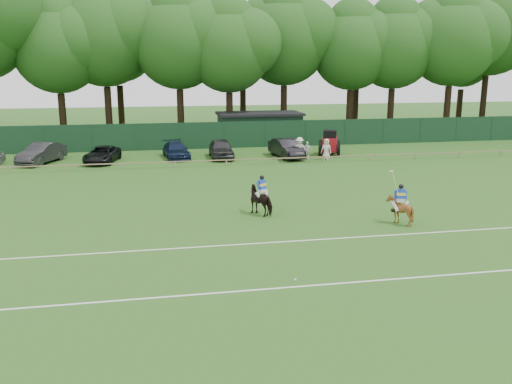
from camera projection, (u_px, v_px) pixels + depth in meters
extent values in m
plane|color=#1E4C14|center=(258.00, 236.00, 25.16)|extent=(160.00, 160.00, 0.00)
imported|color=black|center=(262.00, 200.00, 28.75)|extent=(1.71, 1.94, 1.52)
imported|color=brown|center=(400.00, 210.00, 27.04)|extent=(1.40, 1.51, 1.42)
imported|color=#29292B|center=(41.00, 153.00, 43.48)|extent=(3.46, 5.17, 1.61)
imported|color=black|center=(102.00, 154.00, 43.77)|extent=(3.03, 5.03, 1.31)
imported|color=#121E3A|center=(176.00, 150.00, 45.76)|extent=(2.41, 4.79, 1.33)
imported|color=#2E2E30|center=(221.00, 149.00, 45.78)|extent=(2.02, 4.75, 1.60)
imported|color=black|center=(287.00, 148.00, 46.04)|extent=(2.32, 5.00, 1.59)
imported|color=silver|center=(300.00, 149.00, 44.79)|extent=(1.41, 1.13, 1.90)
imported|color=white|center=(307.00, 150.00, 45.15)|extent=(0.95, 0.57, 1.51)
imported|color=silver|center=(326.00, 149.00, 44.86)|extent=(1.03, 0.95, 1.77)
cube|color=silver|center=(262.00, 190.00, 28.63)|extent=(0.44, 0.42, 0.18)
cube|color=blue|center=(262.00, 184.00, 28.55)|extent=(0.50, 0.48, 0.51)
cube|color=gold|center=(262.00, 185.00, 28.56)|extent=(0.52, 0.48, 0.18)
sphere|color=black|center=(262.00, 178.00, 28.47)|extent=(0.25, 0.25, 0.25)
cylinder|color=silver|center=(266.00, 195.00, 28.85)|extent=(0.34, 0.49, 0.59)
cylinder|color=silver|center=(259.00, 197.00, 28.48)|extent=(0.49, 0.24, 0.59)
cube|color=silver|center=(400.00, 200.00, 26.92)|extent=(0.41, 0.33, 0.18)
cube|color=blue|center=(401.00, 194.00, 26.84)|extent=(0.46, 0.39, 0.51)
cube|color=gold|center=(401.00, 194.00, 26.85)|extent=(0.48, 0.37, 0.18)
sphere|color=black|center=(401.00, 186.00, 26.76)|extent=(0.25, 0.25, 0.25)
cylinder|color=silver|center=(405.00, 206.00, 26.93)|extent=(0.44, 0.31, 0.59)
cylinder|color=silver|center=(395.00, 206.00, 26.95)|extent=(0.41, 0.41, 0.59)
cylinder|color=tan|center=(395.00, 183.00, 26.77)|extent=(0.15, 0.62, 1.17)
sphere|color=silver|center=(295.00, 280.00, 20.00)|extent=(0.09, 0.09, 0.09)
cube|color=silver|center=(289.00, 287.00, 19.43)|extent=(60.00, 0.10, 0.01)
cube|color=silver|center=(262.00, 243.00, 24.21)|extent=(60.00, 0.10, 0.01)
cube|color=#997F5B|center=(214.00, 160.00, 42.26)|extent=(62.00, 0.08, 0.08)
cube|color=#14351E|center=(203.00, 136.00, 50.67)|extent=(92.00, 0.04, 2.50)
cube|color=#14331E|center=(259.00, 129.00, 54.60)|extent=(8.00, 4.00, 2.80)
cube|color=black|center=(259.00, 114.00, 54.25)|extent=(8.40, 4.40, 0.24)
cube|color=#A00E18|center=(330.00, 144.00, 47.42)|extent=(1.88, 2.49, 1.20)
cube|color=black|center=(330.00, 135.00, 46.87)|extent=(1.45, 1.50, 0.83)
cylinder|color=black|center=(320.00, 148.00, 46.98)|extent=(0.73, 1.39, 1.38)
cylinder|color=black|center=(339.00, 148.00, 46.74)|extent=(0.73, 1.39, 1.38)
cylinder|color=black|center=(322.00, 149.00, 48.55)|extent=(0.51, 0.79, 0.74)
cylinder|color=black|center=(338.00, 149.00, 48.34)|extent=(0.51, 0.79, 0.74)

